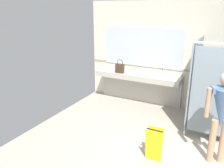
% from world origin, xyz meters
% --- Properties ---
extents(vanity_counter, '(2.35, 0.54, 0.99)m').
position_xyz_m(vanity_counter, '(-2.33, 2.32, 0.64)').
color(vanity_counter, '#B2ADA3').
rests_on(vanity_counter, ground_plane).
extents(mirror_panel, '(2.25, 0.02, 1.07)m').
position_xyz_m(mirror_panel, '(-2.33, 2.51, 1.56)').
color(mirror_panel, silver).
rests_on(mirror_panel, wall_back).
extents(person_standing, '(0.54, 0.52, 1.63)m').
position_xyz_m(person_standing, '(-0.13, 0.45, 1.03)').
color(person_standing, tan).
rests_on(person_standing, ground_plane).
extents(handbag, '(0.23, 0.12, 0.37)m').
position_xyz_m(handbag, '(-2.80, 2.10, 1.01)').
color(handbag, '#3F2D1E').
rests_on(handbag, vanity_counter).
extents(soap_dispenser, '(0.07, 0.07, 0.19)m').
position_xyz_m(soap_dispenser, '(-1.69, 2.40, 0.96)').
color(soap_dispenser, white).
rests_on(soap_dispenser, vanity_counter).
extents(wet_floor_sign, '(0.28, 0.19, 0.61)m').
position_xyz_m(wet_floor_sign, '(-1.11, -0.03, 0.32)').
color(wet_floor_sign, yellow).
rests_on(wet_floor_sign, ground_plane).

